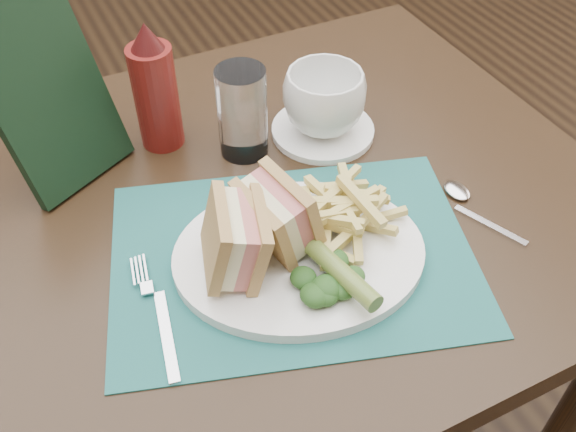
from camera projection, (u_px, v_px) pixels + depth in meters
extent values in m
plane|color=black|center=(195.00, 286.00, 1.70)|extent=(7.00, 7.00, 0.00)
cube|color=#1B5956|center=(293.00, 256.00, 0.77)|extent=(0.50, 0.42, 0.00)
cylinder|color=#556D29|center=(339.00, 271.00, 0.70)|extent=(0.04, 0.12, 0.03)
cylinder|color=white|center=(323.00, 130.00, 0.94)|extent=(0.20, 0.20, 0.01)
imported|color=white|center=(324.00, 101.00, 0.90)|extent=(0.16, 0.16, 0.09)
cylinder|color=white|center=(242.00, 112.00, 0.87)|extent=(0.08, 0.08, 0.13)
cube|color=black|center=(48.00, 94.00, 0.80)|extent=(0.18, 0.15, 0.24)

